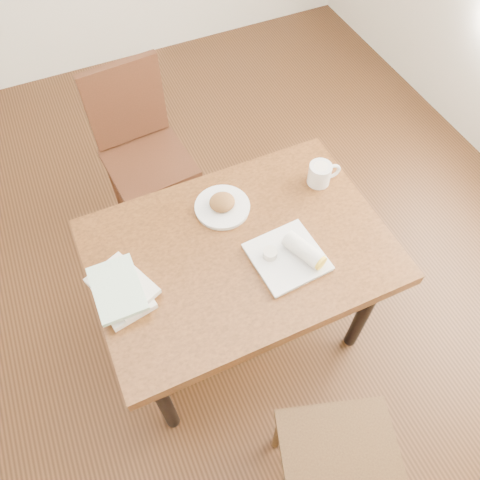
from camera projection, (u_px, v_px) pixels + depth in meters
name	position (u px, v px, depth m)	size (l,w,h in m)	color
ground	(240.00, 326.00, 2.45)	(4.00, 5.00, 0.01)	#472814
room_walls	(240.00, 42.00, 1.10)	(4.02, 5.02, 2.80)	white
table	(240.00, 259.00, 1.90)	(1.16, 0.81, 0.75)	brown
chair_far	(140.00, 143.00, 2.44)	(0.46, 0.46, 0.95)	#442013
plate_scone	(222.00, 205.00, 1.92)	(0.23, 0.23, 0.07)	white
coffee_mug	(321.00, 173.00, 1.98)	(0.14, 0.10, 0.10)	white
plate_burrito	(292.00, 255.00, 1.78)	(0.28, 0.28, 0.09)	white
book_stack	(120.00, 289.00, 1.69)	(0.25, 0.29, 0.07)	white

